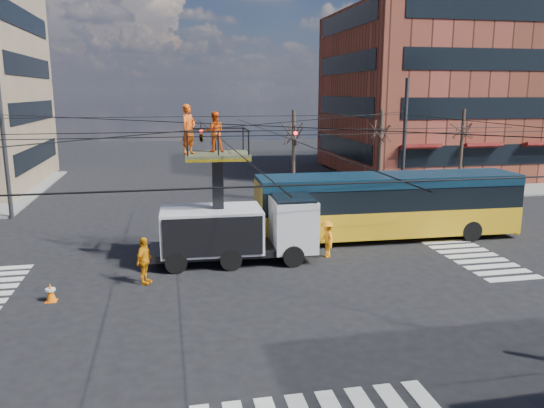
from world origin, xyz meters
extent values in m
plane|color=black|center=(0.00, 0.00, 0.00)|extent=(120.00, 120.00, 0.00)
cube|color=slate|center=(21.00, 21.00, 0.06)|extent=(18.00, 18.00, 0.12)
cube|color=black|center=(-13.00, 24.00, 2.33)|extent=(0.12, 13.60, 1.50)
cube|color=black|center=(-13.00, 24.00, 5.67)|extent=(0.12, 13.60, 1.50)
cube|color=black|center=(-13.00, 24.00, 9.00)|extent=(0.12, 13.60, 1.50)
cube|color=black|center=(-13.00, 24.00, 12.33)|extent=(0.12, 13.60, 1.50)
cube|color=brown|center=(22.00, 24.00, 7.00)|extent=(20.00, 16.00, 14.00)
cube|color=black|center=(22.00, 16.00, 2.45)|extent=(17.00, 0.12, 1.58)
cube|color=black|center=(12.00, 24.00, 2.45)|extent=(0.12, 13.60, 1.58)
cube|color=black|center=(22.00, 16.00, 5.95)|extent=(17.00, 0.12, 1.57)
cube|color=black|center=(12.00, 24.00, 5.95)|extent=(0.12, 13.60, 1.57)
cube|color=black|center=(22.00, 16.00, 9.45)|extent=(17.00, 0.12, 1.57)
cube|color=black|center=(12.00, 24.00, 9.45)|extent=(0.12, 13.60, 1.57)
cube|color=black|center=(22.00, 16.00, 12.95)|extent=(17.00, 0.12, 1.57)
cube|color=black|center=(12.00, 24.00, 12.95)|extent=(0.12, 13.60, 1.57)
cylinder|color=#2D2D30|center=(12.00, 12.00, 4.00)|extent=(0.24, 0.24, 8.00)
cylinder|color=#2D2D30|center=(-12.00, 12.00, 4.00)|extent=(0.24, 0.24, 8.00)
cylinder|color=black|center=(0.00, 12.00, 5.70)|extent=(24.00, 0.03, 0.03)
cylinder|color=black|center=(0.00, -12.00, 5.70)|extent=(24.00, 0.03, 0.03)
cylinder|color=black|center=(12.00, 0.00, 5.70)|extent=(0.03, 24.00, 0.03)
cylinder|color=black|center=(0.00, 0.00, 5.90)|extent=(24.02, 24.02, 0.03)
cylinder|color=black|center=(0.00, 0.00, 5.90)|extent=(24.02, 24.02, 0.03)
cylinder|color=black|center=(0.00, -1.20, 5.60)|extent=(24.00, 0.03, 0.03)
cylinder|color=black|center=(0.00, 1.20, 5.60)|extent=(24.00, 0.03, 0.03)
cylinder|color=black|center=(-1.20, 0.00, 5.50)|extent=(0.03, 24.00, 0.03)
cylinder|color=black|center=(1.20, 0.00, 5.50)|extent=(0.03, 24.00, 0.03)
imported|color=black|center=(2.50, 3.00, 5.10)|extent=(0.16, 0.20, 1.00)
imported|color=black|center=(-1.50, 5.00, 5.35)|extent=(0.26, 1.24, 0.50)
cylinder|color=#382B21|center=(5.00, 13.50, 3.00)|extent=(0.24, 0.24, 6.00)
cylinder|color=#382B21|center=(11.00, 13.50, 3.00)|extent=(0.24, 0.24, 6.00)
cylinder|color=#382B21|center=(17.00, 13.50, 3.00)|extent=(0.24, 0.24, 6.00)
cube|color=black|center=(-0.49, 1.73, 0.55)|extent=(7.06, 2.41, 0.30)
cube|color=silver|center=(2.11, 1.65, 1.55)|extent=(1.87, 2.45, 2.20)
cube|color=black|center=(2.11, 1.65, 2.35)|extent=(1.67, 2.35, 0.80)
cube|color=silver|center=(-1.39, 1.76, 1.45)|extent=(4.27, 2.62, 1.80)
cylinder|color=black|center=(1.88, 0.51, 0.45)|extent=(0.91, 0.38, 0.90)
cylinder|color=black|center=(1.95, 2.81, 0.45)|extent=(0.91, 0.38, 0.90)
cylinder|color=black|center=(-0.72, 0.59, 0.45)|extent=(0.91, 0.38, 0.90)
cylinder|color=black|center=(-0.65, 2.89, 0.45)|extent=(0.91, 0.38, 0.90)
cylinder|color=black|center=(-2.92, 0.65, 0.45)|extent=(0.91, 0.38, 0.90)
cylinder|color=black|center=(-2.85, 2.95, 0.45)|extent=(0.91, 0.38, 0.90)
cube|color=black|center=(-1.09, 1.75, 3.01)|extent=(0.46, 0.46, 3.22)
cube|color=#464B2D|center=(-1.09, 1.75, 4.62)|extent=(2.66, 2.18, 0.12)
cube|color=yellow|center=(-1.09, 1.75, 4.50)|extent=(2.66, 2.18, 0.12)
imported|color=#FF5B10|center=(-2.22, 1.50, 5.67)|extent=(0.83, 0.86, 1.99)
imported|color=#FF5B10|center=(-1.13, 2.19, 5.51)|extent=(0.83, 0.66, 1.67)
cube|color=gold|center=(7.46, 3.84, 0.95)|extent=(12.95, 2.90, 1.30)
cube|color=black|center=(7.46, 3.84, 2.15)|extent=(12.95, 2.85, 1.10)
cube|color=#0C2335|center=(7.46, 3.84, 2.95)|extent=(12.95, 2.90, 0.50)
cube|color=gold|center=(1.11, 3.99, 1.60)|extent=(0.31, 2.48, 2.80)
cube|color=gold|center=(13.81, 3.70, 1.60)|extent=(0.31, 2.48, 2.80)
cube|color=black|center=(1.06, 3.99, 0.45)|extent=(0.21, 2.60, 0.30)
cube|color=gold|center=(1.21, 3.99, 2.85)|extent=(0.14, 1.60, 0.35)
cylinder|color=black|center=(2.92, 2.77, 0.50)|extent=(1.01, 0.32, 1.00)
cylinder|color=black|center=(2.98, 5.13, 0.50)|extent=(1.01, 0.32, 1.00)
cylinder|color=black|center=(11.30, 2.57, 0.50)|extent=(1.01, 0.32, 1.00)
cylinder|color=black|center=(11.35, 4.93, 0.50)|extent=(1.01, 0.32, 1.00)
cone|color=orange|center=(-7.26, -1.50, 0.34)|extent=(0.36, 0.36, 0.67)
imported|color=orange|center=(-4.12, -0.37, 0.91)|extent=(0.84, 1.16, 1.82)
imported|color=orange|center=(3.61, 1.48, 0.83)|extent=(0.75, 1.14, 1.65)
camera|label=1|loc=(-3.13, -19.99, 7.14)|focal=35.00mm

